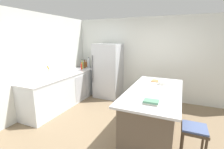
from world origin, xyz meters
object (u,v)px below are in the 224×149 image
Objects in this scene: hot_sauce_bottle at (81,66)px; sink_faucet at (59,70)px; cookbook_stack at (151,102)px; cutting_board at (158,81)px; whiskey_bottle at (85,65)px; mixing_bowl at (163,83)px; bar_stool at (194,134)px; vinegar_bottle at (86,64)px; flower_vase at (49,74)px; paper_towel_roll at (68,68)px; soda_bottle at (89,63)px; refrigerator at (108,71)px; olive_oil_bottle at (82,65)px; gin_bottle at (82,65)px; kitchen_island at (153,111)px.

sink_faucet is at bearing -94.90° from hot_sauce_bottle.
cutting_board is at bearing 93.61° from cookbook_stack.
whiskey_bottle is 1.14× the size of hot_sauce_bottle.
mixing_bowl is (0.04, 1.22, 0.01)m from cookbook_stack.
hot_sauce_bottle is 2.67m from cutting_board.
mixing_bowl is (2.80, -1.10, -0.07)m from whiskey_bottle.
bar_stool is 2.53× the size of vinegar_bottle.
hot_sauce_bottle reaches higher than cookbook_stack.
flower_vase is 0.76m from paper_towel_roll.
paper_towel_roll is 1.01m from soda_bottle.
refrigerator is at bearing 20.09° from hot_sauce_bottle.
olive_oil_bottle is at bearing 162.04° from mixing_bowl.
paper_towel_roll is at bearing 176.31° from mixing_bowl.
mixing_bowl is (2.83, 0.19, -0.11)m from sink_faucet.
flower_vase is (-3.42, 0.63, 0.49)m from bar_stool.
sink_faucet is at bearing -91.10° from whiskey_bottle.
paper_towel_roll is 0.82m from gin_bottle.
hot_sauce_bottle reaches higher than cutting_board.
vinegar_bottle is (-3.45, 2.47, 0.48)m from bar_stool.
refrigerator reaches higher than gin_bottle.
cutting_board is (2.54, -0.97, -0.14)m from soda_bottle.
cutting_board is (-0.74, 1.42, 0.39)m from bar_stool.
bar_stool is (2.49, -2.32, -0.34)m from refrigerator.
gin_bottle is 0.96× the size of olive_oil_bottle.
olive_oil_bottle is at bearing 152.48° from kitchen_island.
gin_bottle is (-0.16, -0.18, -0.03)m from soda_bottle.
paper_towel_roll is at bearing 87.27° from flower_vase.
paper_towel_roll is 0.72m from olive_oil_bottle.
gin_bottle reaches higher than sink_faucet.
vinegar_bottle is 1.05× the size of hot_sauce_bottle.
bar_stool is 4.09m from soda_bottle.
vinegar_bottle is 0.19m from soda_bottle.
gin_bottle reaches higher than cutting_board.
mixing_bowl reaches higher than cutting_board.
kitchen_island is 3.18m from whiskey_bottle.
refrigerator is at bearing 54.32° from sink_faucet.
whiskey_bottle is (-2.70, 1.58, 0.57)m from kitchen_island.
paper_towel_roll is 1.17× the size of vinegar_bottle.
cookbook_stack reaches higher than bar_stool.
olive_oil_bottle is 1.27× the size of hot_sauce_bottle.
refrigerator reaches higher than bar_stool.
vinegar_bottle is 0.18m from whiskey_bottle.
gin_bottle is at bearing -130.84° from soda_bottle.
refrigerator is 0.91m from olive_oil_bottle.
refrigerator reaches higher than hot_sauce_bottle.
cookbook_stack is at bearing -41.67° from vinegar_bottle.
vinegar_bottle is at bearing 171.00° from refrigerator.
bar_stool is 2.17× the size of paper_towel_roll.
refrigerator is 2.19m from mixing_bowl.
cutting_board is at bearing 117.52° from bar_stool.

